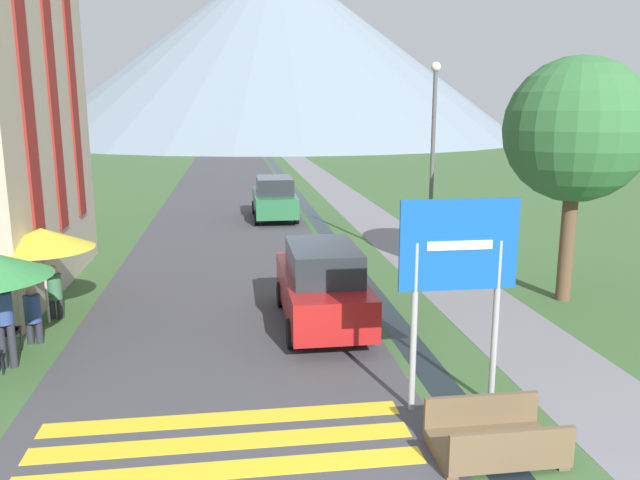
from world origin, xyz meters
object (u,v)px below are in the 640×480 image
at_px(person_standing_terrace, 4,319).
at_px(person_seated_near, 33,311).
at_px(parked_car_near, 322,285).
at_px(cafe_chair_near_left, 6,331).
at_px(cafe_chair_near_right, 6,329).
at_px(cafe_umbrella_middle_yellow, 41,239).
at_px(person_seated_far, 54,289).
at_px(tree_by_path, 577,131).
at_px(cafe_chair_middle, 15,307).
at_px(road_sign, 458,269).
at_px(parked_car_far, 274,198).
at_px(footbridge, 495,440).
at_px(streetlamp, 433,151).

distance_m(person_standing_terrace, person_seated_near, 1.24).
xyz_separation_m(parked_car_near, cafe_chair_near_left, (-6.26, -0.93, -0.40)).
bearing_deg(cafe_chair_near_right, cafe_chair_near_left, -75.15).
height_order(cafe_umbrella_middle_yellow, person_seated_far, cafe_umbrella_middle_yellow).
relative_size(parked_car_near, tree_by_path, 0.73).
relative_size(cafe_chair_middle, person_standing_terrace, 0.52).
height_order(road_sign, person_seated_far, road_sign).
distance_m(parked_car_far, tree_by_path, 14.37).
bearing_deg(person_standing_terrace, road_sign, -19.19).
xyz_separation_m(cafe_chair_middle, cafe_chair_near_right, (0.28, -1.40, 0.00)).
bearing_deg(tree_by_path, cafe_chair_near_left, -171.37).
relative_size(parked_car_near, person_standing_terrace, 2.64).
bearing_deg(footbridge, parked_car_far, 95.18).
bearing_deg(cafe_chair_near_right, person_seated_far, 75.18).
bearing_deg(person_standing_terrace, cafe_chair_near_left, 109.91).
bearing_deg(footbridge, cafe_chair_middle, 142.99).
relative_size(road_sign, cafe_umbrella_middle_yellow, 1.52).
xyz_separation_m(cafe_chair_near_left, cafe_chair_near_right, (-0.04, 0.10, 0.00)).
relative_size(parked_car_near, person_seated_near, 3.52).
distance_m(cafe_umbrella_middle_yellow, tree_by_path, 12.43).
distance_m(cafe_chair_near_right, cafe_umbrella_middle_yellow, 2.29).
xyz_separation_m(road_sign, person_standing_terrace, (-7.55, 2.63, -1.34)).
height_order(person_standing_terrace, streetlamp, streetlamp).
bearing_deg(person_seated_far, cafe_chair_middle, -134.93).
bearing_deg(cafe_chair_near_left, parked_car_far, 91.16).
relative_size(parked_car_near, cafe_umbrella_middle_yellow, 1.95).
distance_m(parked_car_far, cafe_chair_near_left, 15.63).
distance_m(road_sign, person_standing_terrace, 8.11).
bearing_deg(cafe_chair_near_left, person_standing_terrace, -45.83).
bearing_deg(cafe_chair_near_right, streetlamp, 22.99).
relative_size(cafe_chair_near_right, streetlamp, 0.14).
bearing_deg(parked_car_near, cafe_chair_near_right, -172.48).
relative_size(person_seated_near, tree_by_path, 0.21).
xyz_separation_m(person_seated_far, streetlamp, (9.78, 3.22, 2.78)).
height_order(footbridge, person_seated_far, person_seated_far).
xyz_separation_m(road_sign, streetlamp, (2.35, 8.60, 1.19)).
distance_m(road_sign, cafe_umbrella_middle_yellow, 9.10).
distance_m(cafe_umbrella_middle_yellow, person_seated_far, 1.26).
distance_m(parked_car_near, streetlamp, 6.43).
distance_m(parked_car_near, cafe_umbrella_middle_yellow, 6.17).
distance_m(cafe_chair_middle, cafe_chair_near_right, 1.43).
distance_m(person_standing_terrace, streetlamp, 11.84).
distance_m(person_seated_far, tree_by_path, 12.62).
height_order(road_sign, cafe_chair_near_left, road_sign).
relative_size(cafe_umbrella_middle_yellow, person_seated_near, 1.80).
bearing_deg(cafe_chair_middle, cafe_chair_near_left, -55.73).
bearing_deg(streetlamp, person_seated_far, -161.78).
distance_m(parked_car_near, cafe_chair_middle, 6.61).
height_order(parked_car_far, person_seated_near, parked_car_far).
distance_m(person_seated_near, streetlamp, 11.25).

